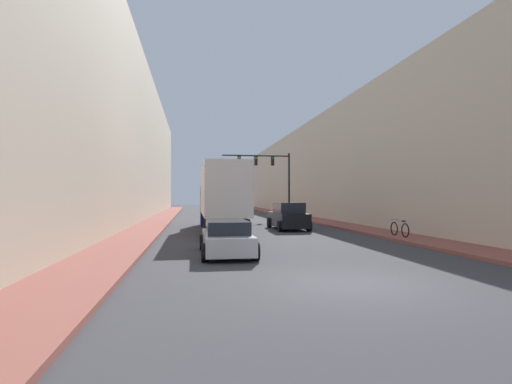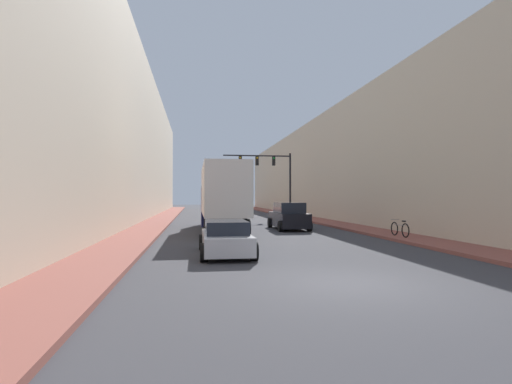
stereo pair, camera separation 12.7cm
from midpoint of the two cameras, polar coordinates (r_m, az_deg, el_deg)
The scene contains 10 objects.
ground_plane at distance 10.63m, azimuth 13.39°, elevation -12.60°, with size 200.00×200.00×0.00m, color #38383D.
sidewalk_right at distance 41.15m, azimuth 6.62°, elevation -3.61°, with size 2.36×80.00×0.15m.
sidewalk_left at distance 39.81m, azimuth -13.14°, elevation -3.70°, with size 2.36×80.00×0.15m.
building_right at distance 42.49m, azimuth 12.07°, elevation 3.25°, with size 6.00×80.00×10.17m.
building_left at distance 40.62m, azimuth -19.04°, elevation 6.66°, with size 6.00×80.00×14.70m.
semi_truck at distance 25.69m, azimuth -4.80°, elevation -0.48°, with size 2.46×11.70×4.08m.
sedan_car at distance 15.17m, azimuth -4.11°, elevation -6.60°, with size 1.96×4.34×1.31m.
suv_car at distance 26.88m, azimuth 4.80°, elevation -3.54°, with size 2.10×4.84×1.80m.
traffic_signal_gantry at distance 39.93m, azimuth 2.45°, elevation 2.95°, with size 6.84×0.35×6.56m.
parked_bicycle at distance 21.84m, azimuth 20.01°, elevation -5.00°, with size 0.44×1.82×0.86m.
Camera 2 is at (-3.85, -9.64, 2.20)m, focal length 28.00 mm.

